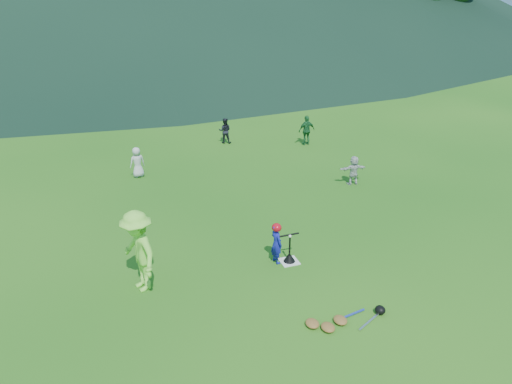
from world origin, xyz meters
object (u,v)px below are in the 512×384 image
fielder_d (354,170)px  fielder_a (137,162)px  fielder_c (307,130)px  batter_child (276,244)px  equipment_pile (341,320)px  home_plate (289,261)px  adult_coach (138,251)px  fielder_b (225,131)px  batting_tee (289,257)px

fielder_d → fielder_a: bearing=-20.0°
fielder_c → fielder_a: bearing=5.9°
batter_child → equipment_pile: 2.76m
home_plate → adult_coach: bearing=178.4°
adult_coach → fielder_b: adult_coach is taller
home_plate → batter_child: batter_child is taller
adult_coach → batting_tee: bearing=71.5°
fielder_c → equipment_pile: fielder_c is taller
batting_tee → fielder_d: bearing=44.0°
fielder_a → equipment_pile: 10.16m
home_plate → equipment_pile: 2.59m
adult_coach → batting_tee: (3.68, -0.10, -0.85)m
equipment_pile → fielder_d: bearing=58.4°
home_plate → equipment_pile: size_ratio=0.25×
adult_coach → equipment_pile: (3.73, -2.69, -0.92)m
batting_tee → equipment_pile: (0.06, -2.59, -0.06)m
adult_coach → fielder_b: bearing=136.4°
batter_child → fielder_b: fielder_b is taller
fielder_c → batter_child: bearing=56.2°
fielder_b → fielder_c: fielder_c is taller
home_plate → fielder_a: fielder_a is taller
fielder_c → equipment_pile: (-4.35, -11.04, -0.56)m
fielder_c → fielder_d: (-0.33, -4.51, -0.12)m
home_plate → fielder_c: size_ratio=0.36×
fielder_a → fielder_b: fielder_a is taller
batting_tee → equipment_pile: batting_tee is taller
fielder_a → fielder_b: size_ratio=1.01×
fielder_a → fielder_d: 7.61m
fielder_a → fielder_d: size_ratio=1.07×
adult_coach → fielder_d: adult_coach is taller
adult_coach → fielder_d: (7.75, 3.84, -0.47)m
home_plate → batter_child: 0.62m
home_plate → fielder_a: size_ratio=0.41×
batter_child → adult_coach: size_ratio=0.54×
fielder_a → equipment_pile: fielder_a is taller
batter_child → fielder_a: fielder_a is taller
fielder_c → fielder_d: 4.52m
home_plate → fielder_d: size_ratio=0.44×
batter_child → equipment_pile: bearing=177.3°
home_plate → batter_child: bearing=160.7°
fielder_a → home_plate: bearing=98.4°
home_plate → adult_coach: 3.80m
batter_child → home_plate: bearing=-119.9°
batting_tee → equipment_pile: size_ratio=0.38×
fielder_b → batting_tee: 9.91m
batter_child → fielder_c: bearing=-40.1°
fielder_b → fielder_d: 6.55m
adult_coach → fielder_a: (0.86, 7.05, -0.43)m
batter_child → batting_tee: 0.52m
fielder_a → batting_tee: bearing=98.4°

